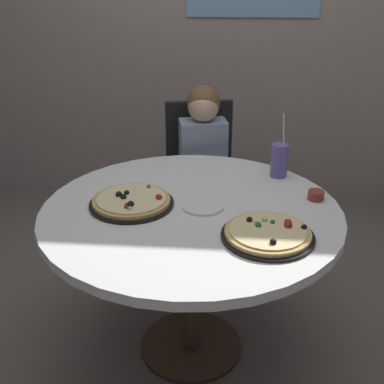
# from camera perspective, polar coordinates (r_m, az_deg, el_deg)

# --- Properties ---
(ground_plane) EXTENTS (8.00, 8.00, 0.00)m
(ground_plane) POSITION_cam_1_polar(r_m,az_deg,el_deg) (2.46, -0.10, -17.67)
(ground_plane) COLOR slate
(wall_with_window) EXTENTS (5.20, 0.14, 2.90)m
(wall_with_window) POSITION_cam_1_polar(r_m,az_deg,el_deg) (3.57, 2.47, 21.49)
(wall_with_window) COLOR #A8998E
(wall_with_window) RESTS_ON ground_plane
(dining_table) EXTENTS (1.26, 1.26, 0.75)m
(dining_table) POSITION_cam_1_polar(r_m,az_deg,el_deg) (2.07, -0.12, -4.17)
(dining_table) COLOR white
(dining_table) RESTS_ON ground_plane
(chair_wooden) EXTENTS (0.47, 0.47, 0.95)m
(chair_wooden) POSITION_cam_1_polar(r_m,az_deg,el_deg) (2.94, 1.03, 2.24)
(chair_wooden) COLOR black
(chair_wooden) RESTS_ON ground_plane
(diner_child) EXTENTS (0.32, 0.43, 1.08)m
(diner_child) POSITION_cam_1_polar(r_m,az_deg,el_deg) (2.79, 1.46, -0.07)
(diner_child) COLOR #3F4766
(diner_child) RESTS_ON ground_plane
(pizza_veggie) EXTENTS (0.36, 0.36, 0.05)m
(pizza_veggie) POSITION_cam_1_polar(r_m,az_deg,el_deg) (2.06, -7.11, -1.12)
(pizza_veggie) COLOR black
(pizza_veggie) RESTS_ON dining_table
(pizza_cheese) EXTENTS (0.35, 0.35, 0.05)m
(pizza_cheese) POSITION_cam_1_polar(r_m,az_deg,el_deg) (1.83, 8.91, -4.84)
(pizza_cheese) COLOR black
(pizza_cheese) RESTS_ON dining_table
(soda_cup) EXTENTS (0.08, 0.08, 0.31)m
(soda_cup) POSITION_cam_1_polar(r_m,az_deg,el_deg) (2.34, 10.21, 3.70)
(soda_cup) COLOR #6659A5
(soda_cup) RESTS_ON dining_table
(sauce_bowl) EXTENTS (0.07, 0.07, 0.04)m
(sauce_bowl) POSITION_cam_1_polar(r_m,az_deg,el_deg) (2.16, 14.35, -0.37)
(sauce_bowl) COLOR brown
(sauce_bowl) RESTS_ON dining_table
(plate_small) EXTENTS (0.18, 0.18, 0.01)m
(plate_small) POSITION_cam_1_polar(r_m,az_deg,el_deg) (2.03, 1.28, -1.63)
(plate_small) COLOR white
(plate_small) RESTS_ON dining_table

